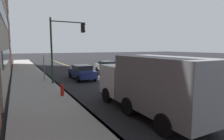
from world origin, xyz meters
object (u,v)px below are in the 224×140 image
(traffic_light_mast, at_px, (65,40))
(street_sign_post, at_px, (44,67))
(car_navy, at_px, (82,72))
(pedestrian_with_backpack, at_px, (102,79))
(car_maroon, at_px, (173,82))
(fire_hydrant, at_px, (62,91))
(car_silver, at_px, (107,66))
(truck_gray, at_px, (151,84))

(traffic_light_mast, relative_size, street_sign_post, 2.27)
(car_navy, distance_m, pedestrian_with_backpack, 6.40)
(pedestrian_with_backpack, xyz_separation_m, traffic_light_mast, (4.61, 1.64, 3.04))
(car_maroon, xyz_separation_m, fire_hydrant, (1.93, 8.09, -0.28))
(car_navy, bearing_deg, car_maroon, -151.60)
(car_silver, bearing_deg, car_navy, 129.26)
(car_silver, relative_size, pedestrian_with_backpack, 2.55)
(traffic_light_mast, height_order, fire_hydrant, traffic_light_mast)
(car_silver, distance_m, traffic_light_mast, 9.64)
(car_silver, relative_size, traffic_light_mast, 0.73)
(truck_gray, height_order, street_sign_post, truck_gray)
(car_silver, relative_size, street_sign_post, 1.65)
(car_maroon, height_order, fire_hydrant, car_maroon)
(car_maroon, xyz_separation_m, street_sign_post, (8.20, 8.39, 0.81))
(car_maroon, relative_size, street_sign_post, 1.51)
(pedestrian_with_backpack, xyz_separation_m, fire_hydrant, (-0.12, 3.01, -0.53))
(traffic_light_mast, xyz_separation_m, fire_hydrant, (-4.73, 1.37, -3.57))
(truck_gray, bearing_deg, car_silver, -18.09)
(pedestrian_with_backpack, bearing_deg, truck_gray, -177.02)
(car_silver, height_order, pedestrian_with_backpack, pedestrian_with_backpack)
(car_maroon, height_order, car_silver, car_silver)
(car_silver, height_order, truck_gray, truck_gray)
(traffic_light_mast, bearing_deg, fire_hydrant, 163.86)
(truck_gray, height_order, pedestrian_with_backpack, truck_gray)
(car_silver, height_order, traffic_light_mast, traffic_light_mast)
(truck_gray, distance_m, pedestrian_with_backpack, 5.32)
(pedestrian_with_backpack, bearing_deg, car_silver, -27.46)
(car_maroon, height_order, truck_gray, truck_gray)
(car_silver, xyz_separation_m, street_sign_post, (-4.21, 8.69, 0.78))
(street_sign_post, bearing_deg, pedestrian_with_backpack, -151.68)
(car_maroon, relative_size, pedestrian_with_backpack, 2.32)
(car_navy, bearing_deg, traffic_light_mast, 129.47)
(car_navy, relative_size, pedestrian_with_backpack, 2.68)
(car_navy, height_order, pedestrian_with_backpack, pedestrian_with_backpack)
(car_navy, relative_size, street_sign_post, 1.74)
(traffic_light_mast, distance_m, fire_hydrant, 6.08)
(traffic_light_mast, bearing_deg, car_maroon, -134.78)
(car_silver, xyz_separation_m, fire_hydrant, (-10.48, 8.39, -0.31))
(car_silver, xyz_separation_m, truck_gray, (-15.64, 5.11, 0.81))
(car_maroon, distance_m, street_sign_post, 11.76)
(car_maroon, xyz_separation_m, truck_gray, (-3.22, 4.80, 0.84))
(car_maroon, distance_m, traffic_light_mast, 10.02)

